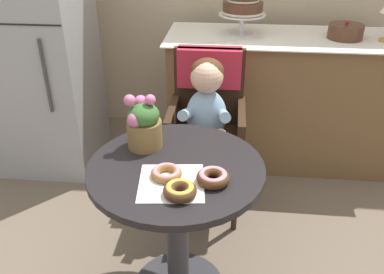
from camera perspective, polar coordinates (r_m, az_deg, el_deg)
name	(u,v)px	position (r m, az deg, el deg)	size (l,w,h in m)	color
cafe_table	(177,207)	(1.77, -2.14, -9.74)	(0.72, 0.72, 0.72)	black
wicker_chair	(208,107)	(2.31, 2.22, 4.22)	(0.42, 0.45, 0.95)	#332114
seated_child	(206,113)	(2.15, 1.96, 3.39)	(0.27, 0.32, 0.73)	#8CADCC
paper_napkin	(171,183)	(1.54, -2.93, -6.44)	(0.24, 0.25, 0.00)	white
donut_front	(213,177)	(1.53, 2.96, -5.62)	(0.13, 0.13, 0.05)	#4C2D19
donut_mid	(180,190)	(1.46, -1.71, -7.44)	(0.12, 0.12, 0.05)	#4C2D19
donut_side	(166,173)	(1.56, -3.61, -5.02)	(0.12, 0.12, 0.04)	#936033
flower_vase	(144,123)	(1.73, -6.79, 1.92)	(0.15, 0.15, 0.24)	brown
display_counter	(280,100)	(2.92, 12.17, 5.14)	(1.56, 0.62, 0.90)	brown
tiered_cake_stand	(243,6)	(2.71, 7.13, 17.77)	(0.30, 0.30, 0.28)	silver
round_layer_cake	(346,31)	(2.82, 20.73, 13.67)	(0.22, 0.22, 0.11)	#4C2D1E
refrigerator	(37,46)	(2.86, -20.89, 11.85)	(0.64, 0.63, 1.70)	#9EA0A5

